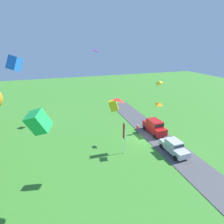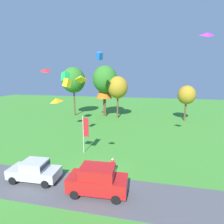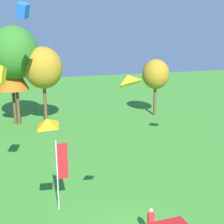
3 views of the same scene
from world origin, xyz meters
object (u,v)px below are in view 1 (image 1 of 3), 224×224
object	(u,v)px
car_sedan_mid_row	(174,146)
kite_diamond_over_trees	(96,51)
person_on_lawn	(138,129)
flag_banner	(124,134)
car_suv_by_flagpole	(155,126)
kite_box_low_drifter	(113,106)
kite_diamond_high_left	(159,104)
kite_diamond_trailing_tail	(159,82)
kite_box_topmost	(14,63)
kite_delta_mid_center	(119,100)
kite_box_high_right	(39,122)

from	to	relation	value
car_sedan_mid_row	kite_diamond_over_trees	distance (m)	20.14
person_on_lawn	flag_banner	size ratio (longest dim) A/B	0.38
car_suv_by_flagpole	person_on_lawn	xyz separation A→B (m)	(0.61, 2.81, -0.42)
car_sedan_mid_row	car_suv_by_flagpole	size ratio (longest dim) A/B	0.96
car_suv_by_flagpole	kite_diamond_over_trees	xyz separation A→B (m)	(8.80, 7.40, 11.69)
kite_box_low_drifter	kite_diamond_over_trees	bearing A→B (deg)	-8.01
kite_diamond_high_left	kite_diamond_over_trees	world-z (taller)	kite_diamond_over_trees
flag_banner	kite_diamond_trailing_tail	bearing A→B (deg)	-70.74
person_on_lawn	kite_diamond_over_trees	size ratio (longest dim) A/B	1.62
car_sedan_mid_row	person_on_lawn	xyz separation A→B (m)	(6.52, 2.24, -0.16)
kite_diamond_trailing_tail	kite_diamond_high_left	bearing A→B (deg)	151.90
person_on_lawn	kite_box_topmost	bearing A→B (deg)	109.55
flag_banner	kite_box_topmost	bearing A→B (deg)	96.59
flag_banner	kite_diamond_over_trees	world-z (taller)	kite_diamond_over_trees
flag_banner	kite_diamond_over_trees	xyz separation A→B (m)	(12.35, 0.45, 10.10)
car_suv_by_flagpole	kite_delta_mid_center	xyz separation A→B (m)	(-10.28, 10.36, 8.59)
kite_box_high_right	kite_diamond_trailing_tail	bearing A→B (deg)	-59.97
kite_box_low_drifter	kite_box_high_right	distance (m)	7.72
flag_banner	kite_box_low_drifter	size ratio (longest dim) A/B	4.26
car_suv_by_flagpole	kite_box_high_right	xyz separation A→B (m)	(-10.38, 16.41, 7.59)
car_suv_by_flagpole	kite_delta_mid_center	bearing A→B (deg)	134.77
kite_delta_mid_center	kite_box_topmost	xyz separation A→B (m)	(5.43, 7.81, 2.53)
kite_box_topmost	kite_box_high_right	size ratio (longest dim) A/B	0.79
flag_banner	kite_diamond_over_trees	size ratio (longest dim) A/B	4.31
car_sedan_mid_row	kite_diamond_high_left	xyz separation A→B (m)	(1.33, 2.07, 5.92)
car_sedan_mid_row	kite_delta_mid_center	xyz separation A→B (m)	(-4.37, 9.79, 8.85)
car_sedan_mid_row	car_suv_by_flagpole	distance (m)	5.94
person_on_lawn	kite_diamond_trailing_tail	xyz separation A→B (m)	(-2.07, -1.83, 8.08)
kite_delta_mid_center	kite_box_low_drifter	world-z (taller)	kite_delta_mid_center
kite_delta_mid_center	kite_diamond_trailing_tail	world-z (taller)	kite_delta_mid_center
car_sedan_mid_row	kite_diamond_over_trees	size ratio (longest dim) A/B	4.22
person_on_lawn	kite_diamond_trailing_tail	size ratio (longest dim) A/B	1.81
car_suv_by_flagpole	kite_box_low_drifter	size ratio (longest dim) A/B	4.37
kite_diamond_high_left	kite_box_low_drifter	world-z (taller)	kite_box_low_drifter
kite_diamond_over_trees	kite_box_high_right	world-z (taller)	kite_diamond_over_trees
person_on_lawn	kite_delta_mid_center	xyz separation A→B (m)	(-10.89, 7.55, 9.01)
car_suv_by_flagpole	kite_delta_mid_center	size ratio (longest dim) A/B	3.86
kite_diamond_over_trees	kite_box_high_right	bearing A→B (deg)	154.85
car_sedan_mid_row	kite_box_low_drifter	xyz separation A→B (m)	(-0.89, 9.02, 7.15)
kite_box_topmost	kite_box_high_right	distance (m)	6.80
kite_delta_mid_center	kite_box_high_right	xyz separation A→B (m)	(-0.10, 6.05, -1.00)
flag_banner	kite_delta_mid_center	bearing A→B (deg)	153.15
car_suv_by_flagpole	kite_diamond_over_trees	size ratio (longest dim) A/B	4.42
kite_delta_mid_center	kite_diamond_high_left	bearing A→B (deg)	-53.53
kite_diamond_over_trees	kite_box_high_right	distance (m)	21.58
person_on_lawn	kite_diamond_trailing_tail	distance (m)	8.54
kite_diamond_high_left	kite_box_topmost	xyz separation A→B (m)	(-0.27, 15.52, 5.46)
flag_banner	kite_diamond_high_left	world-z (taller)	kite_diamond_high_left
flag_banner	kite_diamond_over_trees	distance (m)	15.96
car_sedan_mid_row	kite_box_topmost	xyz separation A→B (m)	(1.06, 17.60, 11.38)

